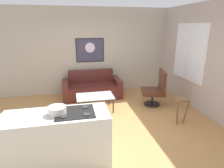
# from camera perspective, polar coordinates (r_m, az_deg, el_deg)

# --- Properties ---
(ground) EXTENTS (6.40, 6.40, 0.04)m
(ground) POSITION_cam_1_polar(r_m,az_deg,el_deg) (4.50, -1.93, -12.44)
(ground) COLOR #B78248
(back_wall) EXTENTS (6.40, 0.05, 2.80)m
(back_wall) POSITION_cam_1_polar(r_m,az_deg,el_deg) (6.37, -6.04, 9.84)
(back_wall) COLOR #B4AB98
(back_wall) RESTS_ON ground
(right_wall) EXTENTS (0.05, 6.40, 2.80)m
(right_wall) POSITION_cam_1_polar(r_m,az_deg,el_deg) (5.37, 26.20, 6.82)
(right_wall) COLOR #B6A69C
(right_wall) RESTS_ON ground
(couch) EXTENTS (1.84, 0.86, 0.83)m
(couch) POSITION_cam_1_polar(r_m,az_deg,el_deg) (6.10, -6.06, -1.34)
(couch) COLOR #4E1F1C
(couch) RESTS_ON ground
(coffee_table) EXTENTS (0.98, 0.64, 0.42)m
(coffee_table) POSITION_cam_1_polar(r_m,az_deg,el_deg) (5.06, -5.19, -3.94)
(coffee_table) COLOR silver
(coffee_table) RESTS_ON ground
(armchair) EXTENTS (0.78, 0.79, 1.02)m
(armchair) POSITION_cam_1_polar(r_m,az_deg,el_deg) (5.50, 13.28, -1.50)
(armchair) COLOR black
(armchair) RESTS_ON ground
(bar_stool) EXTENTS (0.35, 0.35, 0.62)m
(bar_stool) POSITION_cam_1_polar(r_m,az_deg,el_deg) (4.64, 20.24, -5.85)
(bar_stool) COLOR brown
(bar_stool) RESTS_ON ground
(kitchen_counter) EXTENTS (1.64, 0.65, 0.93)m
(kitchen_counter) POSITION_cam_1_polar(r_m,az_deg,el_deg) (3.26, -16.04, -15.97)
(kitchen_counter) COLOR white
(kitchen_counter) RESTS_ON ground
(mixing_bowl) EXTENTS (0.28, 0.28, 0.12)m
(mixing_bowl) POSITION_cam_1_polar(r_m,az_deg,el_deg) (3.03, -16.39, -7.71)
(mixing_bowl) COLOR silver
(mixing_bowl) RESTS_ON kitchen_counter
(wall_painting) EXTENTS (0.92, 0.03, 0.77)m
(wall_painting) POSITION_cam_1_polar(r_m,az_deg,el_deg) (6.31, -6.70, 10.18)
(wall_painting) COLOR black
(window) EXTENTS (0.03, 1.43, 1.60)m
(window) POSITION_cam_1_polar(r_m,az_deg,el_deg) (5.81, 22.41, 8.86)
(window) COLOR silver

